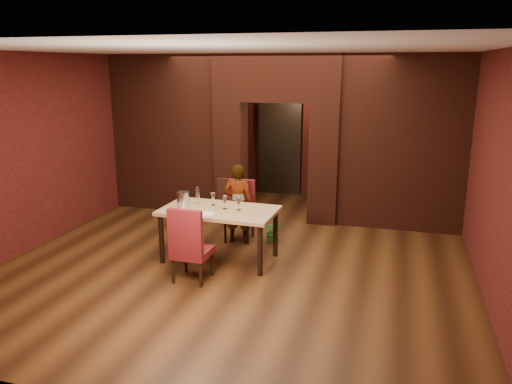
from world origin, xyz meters
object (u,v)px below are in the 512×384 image
person_seated (238,204)px  wine_glass_a (213,199)px  chair_far (239,211)px  water_bottle (198,195)px  potted_plant (273,231)px  chair_near (192,243)px  dining_table (219,234)px  wine_bucket (183,199)px  wine_glass_c (239,204)px  wine_glass_b (225,202)px

person_seated → wine_glass_a: 0.73m
chair_far → water_bottle: size_ratio=3.87×
water_bottle → potted_plant: 1.53m
chair_near → wine_glass_a: (-0.06, 1.01, 0.38)m
person_seated → dining_table: bearing=83.9°
chair_far → person_seated: size_ratio=0.76×
chair_far → chair_near: bearing=-98.1°
dining_table → wine_bucket: wine_bucket is taller
wine_glass_c → potted_plant: wine_glass_c is taller
person_seated → chair_near: bearing=81.4°
chair_far → chair_near: chair_near is taller
potted_plant → chair_far: bearing=-173.6°
chair_far → wine_glass_c: (0.30, -0.92, 0.41)m
chair_near → wine_bucket: 1.01m
wine_glass_b → potted_plant: 1.34m
wine_glass_b → water_bottle: water_bottle is taller
chair_near → wine_glass_c: size_ratio=5.43×
wine_glass_a → potted_plant: (0.78, 0.83, -0.74)m
person_seated → wine_glass_b: person_seated is taller
wine_bucket → water_bottle: bearing=62.5°
wine_glass_a → wine_bucket: 0.47m
chair_near → potted_plant: 2.01m
chair_far → wine_bucket: size_ratio=4.44×
chair_far → wine_glass_c: chair_far is taller
chair_far → person_seated: (0.01, -0.10, 0.17)m
wine_glass_c → wine_glass_b: bearing=177.9°
chair_near → wine_glass_b: chair_near is taller
person_seated → potted_plant: bearing=-168.1°
chair_far → wine_glass_b: 1.01m
potted_plant → person_seated: bearing=-164.2°
chair_near → potted_plant: size_ratio=2.86×
person_seated → wine_bucket: bearing=50.9°
wine_glass_b → wine_bucket: wine_bucket is taller
wine_glass_a → water_bottle: (-0.28, 0.05, 0.04)m
chair_far → potted_plant: size_ratio=2.72×
chair_near → wine_glass_c: (0.42, 0.85, 0.38)m
person_seated → chair_far: bearing=-85.3°
wine_glass_b → potted_plant: wine_glass_b is taller
person_seated → wine_glass_c: bearing=105.1°
dining_table → chair_far: (0.02, 0.95, 0.11)m
potted_plant → wine_bucket: bearing=-139.1°
water_bottle → wine_glass_b: bearing=-20.9°
wine_glass_a → chair_near: bearing=-86.6°
dining_table → wine_glass_a: bearing=133.8°
wine_glass_b → wine_glass_a: bearing=148.8°
dining_table → chair_far: 0.95m
wine_glass_a → wine_glass_b: (0.25, -0.15, 0.00)m
water_bottle → potted_plant: size_ratio=0.70×
dining_table → wine_glass_b: (0.09, 0.03, 0.52)m
wine_glass_c → chair_near: bearing=-116.5°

